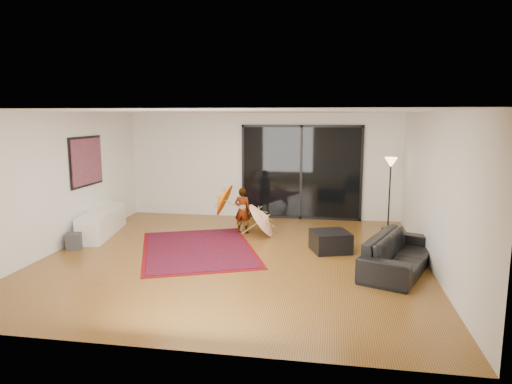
% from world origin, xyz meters
% --- Properties ---
extents(floor, '(7.00, 7.00, 0.00)m').
position_xyz_m(floor, '(0.00, 0.00, 0.00)').
color(floor, brown).
rests_on(floor, ground).
extents(ceiling, '(7.00, 7.00, 0.00)m').
position_xyz_m(ceiling, '(0.00, 0.00, 2.70)').
color(ceiling, white).
rests_on(ceiling, wall_back).
extents(wall_back, '(7.00, 0.00, 7.00)m').
position_xyz_m(wall_back, '(0.00, 3.50, 1.35)').
color(wall_back, silver).
rests_on(wall_back, floor).
extents(wall_front, '(7.00, 0.00, 7.00)m').
position_xyz_m(wall_front, '(0.00, -3.50, 1.35)').
color(wall_front, silver).
rests_on(wall_front, floor).
extents(wall_left, '(0.00, 7.00, 7.00)m').
position_xyz_m(wall_left, '(-3.50, 0.00, 1.35)').
color(wall_left, silver).
rests_on(wall_left, floor).
extents(wall_right, '(0.00, 7.00, 7.00)m').
position_xyz_m(wall_right, '(3.50, 0.00, 1.35)').
color(wall_right, silver).
rests_on(wall_right, floor).
extents(sliding_door, '(3.06, 0.07, 2.40)m').
position_xyz_m(sliding_door, '(1.00, 3.47, 1.20)').
color(sliding_door, black).
rests_on(sliding_door, wall_back).
extents(painting, '(0.04, 1.28, 1.08)m').
position_xyz_m(painting, '(-3.46, 1.00, 1.65)').
color(painting, black).
rests_on(painting, wall_left).
extents(media_console, '(0.85, 2.06, 0.56)m').
position_xyz_m(media_console, '(-3.25, 1.13, 0.28)').
color(media_console, white).
rests_on(media_console, floor).
extents(speaker, '(0.37, 0.37, 0.32)m').
position_xyz_m(speaker, '(-3.25, -0.02, 0.16)').
color(speaker, '#424244').
rests_on(speaker, floor).
extents(persian_rug, '(3.10, 3.57, 0.02)m').
position_xyz_m(persian_rug, '(-0.81, 0.37, 0.01)').
color(persian_rug, '#60080D').
rests_on(persian_rug, floor).
extents(sofa, '(1.56, 2.26, 0.62)m').
position_xyz_m(sofa, '(2.95, -0.28, 0.31)').
color(sofa, black).
rests_on(sofa, floor).
extents(ottoman, '(0.88, 0.88, 0.40)m').
position_xyz_m(ottoman, '(1.78, 0.68, 0.20)').
color(ottoman, black).
rests_on(ottoman, floor).
extents(floor_lamp, '(0.29, 0.29, 1.69)m').
position_xyz_m(floor_lamp, '(3.10, 2.67, 1.33)').
color(floor_lamp, black).
rests_on(floor_lamp, floor).
extents(child, '(0.41, 0.30, 1.04)m').
position_xyz_m(child, '(-0.19, 1.79, 0.52)').
color(child, '#999999').
rests_on(child, floor).
extents(parasol_orange, '(0.48, 0.77, 0.84)m').
position_xyz_m(parasol_orange, '(-0.74, 1.74, 0.73)').
color(parasol_orange, orange).
rests_on(parasol_orange, child).
extents(parasol_white, '(0.66, 0.85, 0.94)m').
position_xyz_m(parasol_white, '(0.41, 1.64, 0.50)').
color(parasol_white, white).
rests_on(parasol_white, floor).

